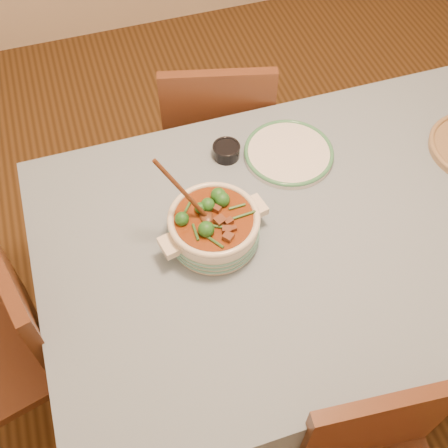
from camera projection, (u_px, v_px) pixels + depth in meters
name	position (u px, v px, depth m)	size (l,w,h in m)	color
floor	(293.00, 333.00, 2.30)	(4.50, 4.50, 0.00)	#402812
dining_table	(314.00, 244.00, 1.76)	(1.68, 1.08, 0.76)	brown
stew_casserole	(214.00, 225.00, 1.61)	(0.34, 0.30, 0.31)	#EEE1C7
white_plate	(289.00, 153.00, 1.85)	(0.33, 0.33, 0.03)	white
condiment_bowl	(226.00, 150.00, 1.84)	(0.10, 0.10, 0.05)	black
chair_far	(217.00, 131.00, 2.28)	(0.50, 0.50, 0.89)	brown
chair_left	(3.00, 344.00, 1.74)	(0.50, 0.50, 0.89)	brown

